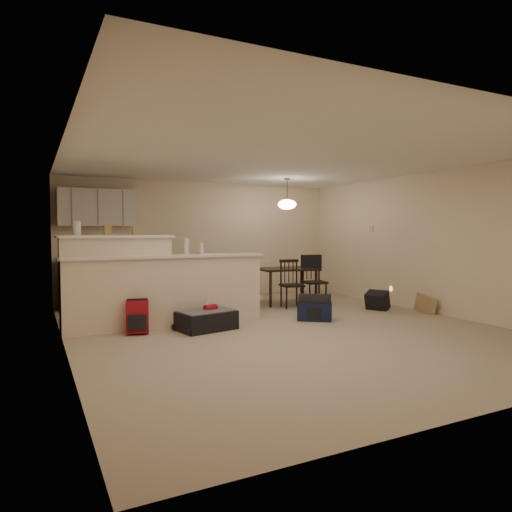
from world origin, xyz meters
TOP-DOWN VIEW (x-y plane):
  - room at (0.00, 0.00)m, footprint 7.00×7.02m
  - breakfast_bar at (-1.76, 0.98)m, footprint 3.08×0.58m
  - upper_cabinets at (-2.20, 3.32)m, footprint 1.40×0.34m
  - kitchen_counter at (-2.00, 3.19)m, footprint 1.80×0.60m
  - thermostat at (2.98, 1.55)m, footprint 0.02×0.12m
  - jar at (-2.75, 1.12)m, footprint 0.10×0.10m
  - cereal_box at (-2.33, 1.12)m, footprint 0.10×0.07m
  - small_box at (-1.93, 1.12)m, footprint 0.08×0.06m
  - bottle_a at (-1.20, 0.90)m, footprint 0.07×0.07m
  - bottle_b at (-0.95, 0.90)m, footprint 0.06×0.06m
  - dining_table at (1.24, 2.00)m, footprint 1.19×0.84m
  - pendant_lamp at (1.24, 2.00)m, footprint 0.36×0.36m
  - dining_chair_near at (1.07, 1.53)m, footprint 0.45×0.44m
  - dining_chair_far at (1.62, 1.58)m, footprint 0.48×0.47m
  - suitcase at (-1.06, 0.41)m, footprint 0.90×0.68m
  - red_backpack at (-2.02, 0.61)m, footprint 0.34×0.26m
  - navy_duffel at (0.77, 0.30)m, footprint 0.61×0.56m
  - black_daypack at (2.35, 0.61)m, footprint 0.41×0.46m
  - cardboard_sheet at (2.85, -0.06)m, footprint 0.08×0.42m

SIDE VIEW (x-z plane):
  - suitcase at x=-1.06m, z-range 0.00..0.27m
  - navy_duffel at x=0.77m, z-range 0.00..0.30m
  - cardboard_sheet at x=2.85m, z-range 0.00..0.32m
  - black_daypack at x=2.35m, z-range 0.00..0.33m
  - red_backpack at x=-2.02m, z-range 0.00..0.46m
  - kitchen_counter at x=-2.00m, z-range 0.00..0.90m
  - dining_chair_near at x=1.07m, z-range 0.00..0.91m
  - dining_chair_far at x=1.62m, z-range 0.00..0.96m
  - breakfast_bar at x=-1.76m, z-range -0.09..1.30m
  - dining_table at x=1.24m, z-range 0.27..0.99m
  - bottle_b at x=-0.95m, z-range 1.09..1.27m
  - bottle_a at x=-1.20m, z-range 1.09..1.35m
  - room at x=0.00m, z-range 0.00..2.50m
  - small_box at x=-1.93m, z-range 1.39..1.51m
  - cereal_box at x=-2.33m, z-range 1.39..1.55m
  - jar at x=-2.75m, z-range 1.39..1.59m
  - thermostat at x=2.98m, z-range 1.44..1.56m
  - upper_cabinets at x=-2.20m, z-range 1.55..2.25m
  - pendant_lamp at x=1.24m, z-range 1.68..2.30m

